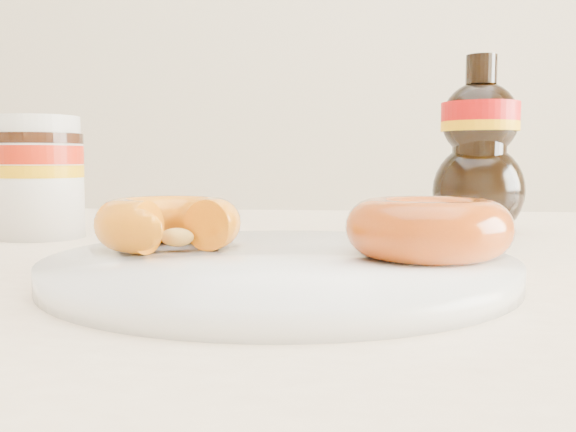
# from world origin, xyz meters

# --- Properties ---
(dining_table) EXTENTS (1.40, 0.90, 0.75)m
(dining_table) POSITION_xyz_m (0.00, 0.10, 0.67)
(dining_table) COLOR beige
(dining_table) RESTS_ON ground
(plate) EXTENTS (0.29, 0.29, 0.01)m
(plate) POSITION_xyz_m (0.07, 0.00, 0.76)
(plate) COLOR white
(plate) RESTS_ON dining_table
(donut_bitten) EXTENTS (0.12, 0.12, 0.03)m
(donut_bitten) POSITION_xyz_m (-0.01, 0.03, 0.78)
(donut_bitten) COLOR orange
(donut_bitten) RESTS_ON plate
(donut_whole) EXTENTS (0.12, 0.12, 0.04)m
(donut_whole) POSITION_xyz_m (0.16, 0.01, 0.78)
(donut_whole) COLOR #9F3A0A
(donut_whole) RESTS_ON plate
(nutella_jar) EXTENTS (0.08, 0.08, 0.12)m
(nutella_jar) POSITION_xyz_m (-0.18, 0.19, 0.81)
(nutella_jar) COLOR white
(nutella_jar) RESTS_ON dining_table
(syrup_bottle) EXTENTS (0.10, 0.09, 0.18)m
(syrup_bottle) POSITION_xyz_m (0.24, 0.27, 0.84)
(syrup_bottle) COLOR black
(syrup_bottle) RESTS_ON dining_table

